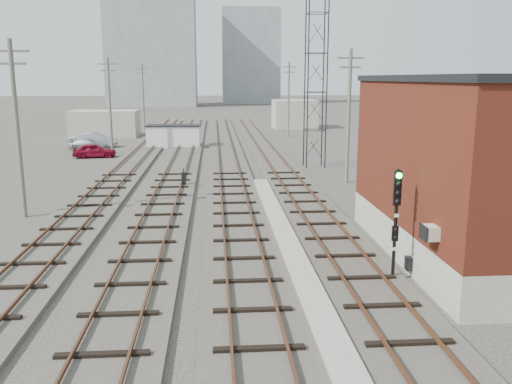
{
  "coord_description": "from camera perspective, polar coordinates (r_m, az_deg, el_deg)",
  "views": [
    {
      "loc": [
        -2.57,
        -8.23,
        7.11
      ],
      "look_at": [
        -0.79,
        14.95,
        2.2
      ],
      "focal_mm": 38.0,
      "sensor_mm": 36.0,
      "label": 1
    }
  ],
  "objects": [
    {
      "name": "car_red",
      "position": [
        51.47,
        -16.65,
        4.21
      ],
      "size": [
        4.01,
        2.08,
        1.3
      ],
      "primitive_type": "imported",
      "rotation": [
        0.0,
        0.0,
        1.72
      ],
      "color": "maroon",
      "rests_on": "ground"
    },
    {
      "name": "platform_curb",
      "position": [
        23.5,
        3.33,
        -5.37
      ],
      "size": [
        0.9,
        28.0,
        0.26
      ],
      "primitive_type": "cube",
      "color": "gray",
      "rests_on": "ground"
    },
    {
      "name": "shed_right",
      "position": [
        79.25,
        4.05,
        8.19
      ],
      "size": [
        6.0,
        6.0,
        4.0
      ],
      "primitive_type": "cube",
      "color": "gray",
      "rests_on": "ground"
    },
    {
      "name": "brick_building",
      "position": [
        22.86,
        21.81,
        2.31
      ],
      "size": [
        6.54,
        12.2,
        7.22
      ],
      "color": "gray",
      "rests_on": "ground"
    },
    {
      "name": "site_trailer",
      "position": [
        57.13,
        -8.64,
        5.83
      ],
      "size": [
        5.66,
        2.63,
        2.35
      ],
      "rotation": [
        0.0,
        0.0,
        -0.04
      ],
      "color": "silver",
      "rests_on": "ground"
    },
    {
      "name": "switch_stand",
      "position": [
        36.15,
        -7.63,
        1.38
      ],
      "size": [
        0.32,
        0.32,
        1.19
      ],
      "rotation": [
        0.0,
        0.0,
        0.17
      ],
      "color": "black",
      "rests_on": "ground"
    },
    {
      "name": "utility_pole_right_a",
      "position": [
        37.42,
        9.74,
        8.21
      ],
      "size": [
        1.8,
        0.24,
        9.0
      ],
      "color": "#595147",
      "rests_on": "ground"
    },
    {
      "name": "track_right",
      "position": [
        48.02,
        1.72,
        3.53
      ],
      "size": [
        3.2,
        90.0,
        0.39
      ],
      "color": "#332D28",
      "rests_on": "ground"
    },
    {
      "name": "utility_pole_left_a",
      "position": [
        30.02,
        -23.86,
        6.49
      ],
      "size": [
        1.8,
        0.24,
        9.0
      ],
      "color": "#595147",
      "rests_on": "ground"
    },
    {
      "name": "track_mid_right",
      "position": [
        47.76,
        -3.07,
        3.47
      ],
      "size": [
        3.2,
        90.0,
        0.39
      ],
      "color": "#332D28",
      "rests_on": "ground"
    },
    {
      "name": "track_mid_left",
      "position": [
        47.84,
        -7.87,
        3.39
      ],
      "size": [
        3.2,
        90.0,
        0.39
      ],
      "color": "#332D28",
      "rests_on": "ground"
    },
    {
      "name": "utility_pole_right_b",
      "position": [
        66.89,
        3.45,
        9.91
      ],
      "size": [
        1.8,
        0.24,
        9.0
      ],
      "color": "#595147",
      "rests_on": "ground"
    },
    {
      "name": "ground",
      "position": [
        68.65,
        -2.24,
        5.96
      ],
      "size": [
        320.0,
        320.0,
        0.0
      ],
      "primitive_type": "plane",
      "color": "#282621",
      "rests_on": "ground"
    },
    {
      "name": "signal_mast",
      "position": [
        19.49,
        14.53,
        -2.52
      ],
      "size": [
        0.4,
        0.41,
        4.04
      ],
      "color": "gray",
      "rests_on": "ground"
    },
    {
      "name": "lattice_tower",
      "position": [
        43.98,
        6.33,
        12.36
      ],
      "size": [
        1.6,
        1.6,
        15.0
      ],
      "color": "black",
      "rests_on": "ground"
    },
    {
      "name": "car_grey",
      "position": [
        56.58,
        -17.16,
        4.76
      ],
      "size": [
        4.29,
        2.55,
        1.17
      ],
      "primitive_type": "imported",
      "rotation": [
        0.0,
        0.0,
        1.33
      ],
      "color": "slate",
      "rests_on": "ground"
    },
    {
      "name": "shed_left",
      "position": [
        69.76,
        -15.6,
        6.95
      ],
      "size": [
        8.0,
        5.0,
        3.2
      ],
      "primitive_type": "cube",
      "color": "gray",
      "rests_on": "ground"
    },
    {
      "name": "apartment_right",
      "position": [
        158.69,
        -0.59,
        14.04
      ],
      "size": [
        16.0,
        12.0,
        26.0
      ],
      "primitive_type": "cube",
      "color": "gray",
      "rests_on": "ground"
    },
    {
      "name": "utility_pole_left_c",
      "position": [
        78.89,
        -11.8,
        9.99
      ],
      "size": [
        1.8,
        0.24,
        9.0
      ],
      "color": "#595147",
      "rests_on": "ground"
    },
    {
      "name": "track_left",
      "position": [
        48.25,
        -12.62,
        3.28
      ],
      "size": [
        3.2,
        90.0,
        0.39
      ],
      "color": "#332D28",
      "rests_on": "ground"
    },
    {
      "name": "apartment_left",
      "position": [
        144.28,
        -10.89,
        14.84
      ],
      "size": [
        22.0,
        14.0,
        30.0
      ],
      "primitive_type": "cube",
      "color": "gray",
      "rests_on": "ground"
    },
    {
      "name": "utility_pole_left_b",
      "position": [
        54.2,
        -15.14,
        9.07
      ],
      "size": [
        1.8,
        0.24,
        9.0
      ],
      "color": "#595147",
      "rests_on": "ground"
    },
    {
      "name": "car_silver",
      "position": [
        59.34,
        -16.69,
        5.28
      ],
      "size": [
        4.8,
        2.26,
        1.52
      ],
      "primitive_type": "imported",
      "rotation": [
        0.0,
        0.0,
        1.42
      ],
      "color": "#A1A4A8",
      "rests_on": "ground"
    }
  ]
}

